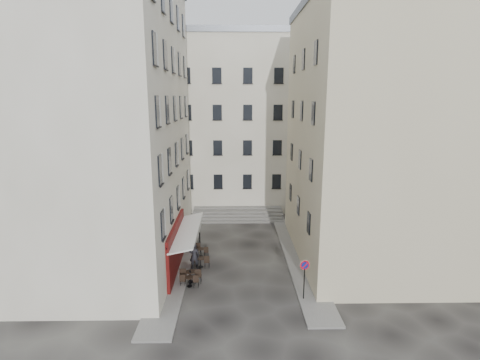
{
  "coord_description": "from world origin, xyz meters",
  "views": [
    {
      "loc": [
        -0.36,
        -23.45,
        11.94
      ],
      "look_at": [
        0.08,
        4.0,
        5.87
      ],
      "focal_mm": 28.0,
      "sensor_mm": 36.0,
      "label": 1
    }
  ],
  "objects_px": {
    "bistro_table_b": "(191,275)",
    "no_parking_sign": "(305,272)",
    "bistro_table_a": "(189,281)",
    "pedestrian": "(194,256)"
  },
  "relations": [
    {
      "from": "no_parking_sign",
      "to": "bistro_table_a",
      "type": "xyz_separation_m",
      "value": [
        -7.05,
        1.75,
        -1.38
      ]
    },
    {
      "from": "pedestrian",
      "to": "no_parking_sign",
      "type": "bearing_deg",
      "value": 147.39
    },
    {
      "from": "no_parking_sign",
      "to": "bistro_table_b",
      "type": "distance_m",
      "value": 7.51
    },
    {
      "from": "no_parking_sign",
      "to": "bistro_table_a",
      "type": "distance_m",
      "value": 7.4
    },
    {
      "from": "no_parking_sign",
      "to": "pedestrian",
      "type": "xyz_separation_m",
      "value": [
        -6.99,
        4.4,
        -0.87
      ]
    },
    {
      "from": "no_parking_sign",
      "to": "pedestrian",
      "type": "relative_size",
      "value": 1.35
    },
    {
      "from": "bistro_table_b",
      "to": "pedestrian",
      "type": "height_order",
      "value": "pedestrian"
    },
    {
      "from": "no_parking_sign",
      "to": "bistro_table_a",
      "type": "height_order",
      "value": "no_parking_sign"
    },
    {
      "from": "no_parking_sign",
      "to": "bistro_table_a",
      "type": "bearing_deg",
      "value": 156.05
    },
    {
      "from": "bistro_table_b",
      "to": "no_parking_sign",
      "type": "bearing_deg",
      "value": -18.32
    }
  ]
}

